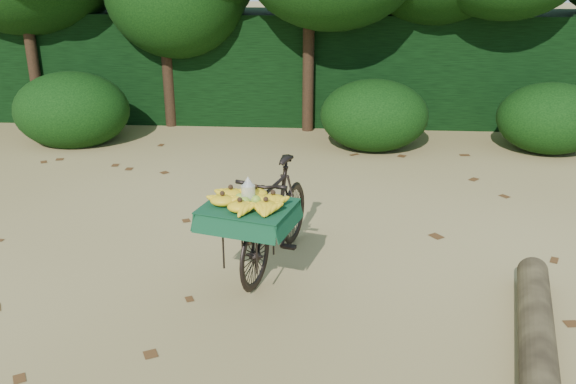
{
  "coord_description": "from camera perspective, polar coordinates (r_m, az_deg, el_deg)",
  "views": [
    {
      "loc": [
        0.87,
        -4.4,
        2.58
      ],
      "look_at": [
        0.53,
        0.39,
        0.76
      ],
      "focal_mm": 38.0,
      "sensor_mm": 36.0,
      "label": 1
    }
  ],
  "objects": [
    {
      "name": "ground",
      "position": [
        5.18,
        -6.26,
        -9.3
      ],
      "size": [
        80.0,
        80.0,
        0.0
      ],
      "primitive_type": "plane",
      "color": "tan",
      "rests_on": "ground"
    },
    {
      "name": "vendor_bicycle",
      "position": [
        5.37,
        -1.26,
        -2.16
      ],
      "size": [
        1.0,
        1.77,
        0.96
      ],
      "rotation": [
        0.0,
        0.0,
        -0.27
      ],
      "color": "black",
      "rests_on": "ground"
    },
    {
      "name": "hedge_backdrop",
      "position": [
        10.87,
        -0.57,
        11.83
      ],
      "size": [
        26.0,
        1.8,
        1.8
      ],
      "primitive_type": "cube",
      "color": "black",
      "rests_on": "ground"
    },
    {
      "name": "tree_row",
      "position": [
        10.03,
        -4.86,
        17.34
      ],
      "size": [
        14.5,
        2.0,
        4.0
      ],
      "primitive_type": null,
      "color": "black",
      "rests_on": "ground"
    },
    {
      "name": "bush_clumps",
      "position": [
        8.97,
        1.61,
        6.98
      ],
      "size": [
        8.8,
        1.7,
        0.9
      ],
      "primitive_type": null,
      "color": "black",
      "rests_on": "ground"
    },
    {
      "name": "leaf_litter",
      "position": [
        5.74,
        -5.13,
        -6.03
      ],
      "size": [
        7.0,
        7.3,
        0.01
      ],
      "primitive_type": null,
      "color": "#4E2E14",
      "rests_on": "ground"
    }
  ]
}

